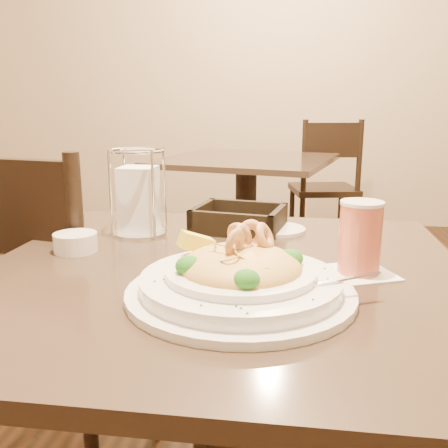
# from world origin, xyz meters

# --- Properties ---
(main_table) EXTENTS (0.90, 0.90, 0.73)m
(main_table) POSITION_xyz_m (0.00, 0.00, 0.50)
(main_table) COLOR black
(main_table) RESTS_ON ground
(background_table) EXTENTS (1.08, 1.08, 0.73)m
(background_table) POSITION_xyz_m (-0.14, 1.93, 0.50)
(background_table) COLOR black
(background_table) RESTS_ON ground
(dining_chair_near) EXTENTS (0.49, 0.49, 0.93)m
(dining_chair_near) POSITION_xyz_m (-0.50, 0.29, 0.50)
(dining_chair_near) COLOR black
(dining_chair_near) RESTS_ON ground
(dining_chair_far) EXTENTS (0.49, 0.49, 0.93)m
(dining_chair_far) POSITION_xyz_m (0.34, 2.54, 0.50)
(dining_chair_far) COLOR black
(dining_chair_far) RESTS_ON ground
(pasta_bowl) EXTENTS (0.40, 0.36, 0.12)m
(pasta_bowl) POSITION_xyz_m (0.05, -0.13, 0.76)
(pasta_bowl) COLOR white
(pasta_bowl) RESTS_ON main_table
(drink_glass) EXTENTS (0.15, 0.15, 0.13)m
(drink_glass) POSITION_xyz_m (0.25, 0.01, 0.80)
(drink_glass) COLOR white
(drink_glass) RESTS_ON main_table
(bread_basket) EXTENTS (0.23, 0.20, 0.06)m
(bread_basket) POSITION_xyz_m (-0.00, 0.29, 0.75)
(bread_basket) COLOR black
(bread_basket) RESTS_ON main_table
(napkin_caddy) EXTENTS (0.13, 0.13, 0.20)m
(napkin_caddy) POSITION_xyz_m (-0.23, 0.22, 0.82)
(napkin_caddy) COLOR silver
(napkin_caddy) RESTS_ON main_table
(side_plate) EXTENTS (0.16, 0.16, 0.01)m
(side_plate) POSITION_xyz_m (0.09, 0.29, 0.74)
(side_plate) COLOR white
(side_plate) RESTS_ON main_table
(butter_ramekin) EXTENTS (0.10, 0.10, 0.04)m
(butter_ramekin) POSITION_xyz_m (-0.32, 0.07, 0.75)
(butter_ramekin) COLOR white
(butter_ramekin) RESTS_ON main_table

